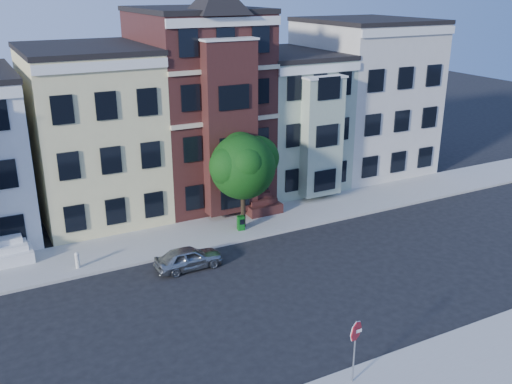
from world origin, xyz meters
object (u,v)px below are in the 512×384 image
fire_hydrant (77,262)px  stop_sign (354,348)px  parked_car (189,258)px  street_tree (243,171)px  newspaper_box (241,223)px

fire_hydrant → stop_sign: 15.28m
fire_hydrant → stop_sign: bearing=-62.8°
parked_car → street_tree: bearing=-56.0°
fire_hydrant → stop_sign: (6.96, -13.56, 1.07)m
street_tree → parked_car: 6.41m
newspaper_box → parked_car: bearing=-137.9°
parked_car → stop_sign: 11.37m
newspaper_box → stop_sign: 14.24m
parked_car → stop_sign: stop_sign is taller
newspaper_box → fire_hydrant: size_ratio=1.26×
street_tree → newspaper_box: size_ratio=8.11×
parked_car → fire_hydrant: (-5.04, 2.40, -0.10)m
stop_sign → street_tree: bearing=77.6°
parked_car → fire_hydrant: parked_car is taller
parked_car → stop_sign: (1.92, -11.16, 0.97)m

